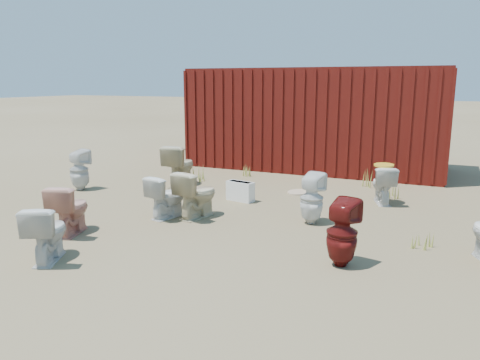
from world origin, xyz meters
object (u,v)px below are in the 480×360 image
at_px(toilet_back_e, 312,198).
at_px(toilet_back_beige_left, 180,165).
at_px(toilet_front_c, 47,233).
at_px(toilet_back_beige_right, 197,194).
at_px(toilet_front_maroon, 342,233).
at_px(shipping_container, 317,119).
at_px(loose_tank, 240,191).
at_px(toilet_front_a, 167,197).
at_px(toilet_back_a, 79,170).
at_px(toilet_front_pink, 70,209).
at_px(toilet_back_yellowlid, 383,185).

bearing_deg(toilet_back_e, toilet_back_beige_left, -14.61).
relative_size(toilet_front_c, toilet_back_beige_right, 0.93).
xyz_separation_m(toilet_front_maroon, toilet_back_beige_right, (-2.49, 1.04, -0.02)).
xyz_separation_m(shipping_container, toilet_front_c, (-1.25, -7.40, -0.85)).
distance_m(toilet_front_c, toilet_back_beige_right, 2.42).
height_order(toilet_back_beige_right, loose_tank, toilet_back_beige_right).
relative_size(toilet_back_beige_right, toilet_back_e, 0.97).
bearing_deg(toilet_front_a, toilet_front_c, 95.49).
bearing_deg(toilet_front_a, loose_tank, -99.88).
xyz_separation_m(shipping_container, loose_tank, (-0.32, -3.86, -1.02)).
bearing_deg(toilet_back_a, shipping_container, -121.87).
relative_size(toilet_front_maroon, toilet_back_a, 0.99).
xyz_separation_m(shipping_container, toilet_back_beige_right, (-0.52, -5.09, -0.83)).
height_order(toilet_back_beige_left, toilet_back_e, toilet_back_beige_left).
height_order(toilet_front_pink, toilet_back_yellowlid, toilet_front_pink).
bearing_deg(toilet_back_a, toilet_back_beige_left, -137.90).
xyz_separation_m(toilet_front_a, toilet_front_maroon, (2.92, -0.85, 0.06)).
bearing_deg(toilet_back_e, toilet_front_pink, 41.71).
distance_m(toilet_back_yellowlid, loose_tank, 2.49).
xyz_separation_m(toilet_front_pink, loose_tank, (1.41, 2.66, -0.18)).
height_order(toilet_front_a, loose_tank, toilet_front_a).
bearing_deg(toilet_front_c, shipping_container, -125.22).
bearing_deg(toilet_back_a, toilet_back_e, -176.32).
bearing_deg(toilet_back_beige_right, toilet_back_beige_left, -39.90).
xyz_separation_m(toilet_back_e, loose_tank, (-1.53, 0.81, -0.21)).
relative_size(toilet_back_a, toilet_back_beige_right, 1.07).
bearing_deg(toilet_front_pink, toilet_back_a, -66.39).
bearing_deg(toilet_back_beige_left, toilet_back_yellowlid, 177.81).
bearing_deg(toilet_front_a, shipping_container, -86.44).
bearing_deg(loose_tank, toilet_back_a, -159.59).
bearing_deg(toilet_front_c, toilet_back_yellowlid, -152.19).
distance_m(toilet_back_beige_left, toilet_back_beige_right, 2.33).
height_order(shipping_container, toilet_front_pink, shipping_container).
distance_m(toilet_front_a, toilet_back_a, 2.77).
relative_size(toilet_back_a, toilet_back_e, 1.03).
distance_m(toilet_front_maroon, toilet_back_e, 1.65).
height_order(shipping_container, toilet_back_a, shipping_container).
height_order(toilet_front_pink, toilet_back_beige_right, toilet_back_beige_right).
height_order(toilet_front_a, toilet_front_c, toilet_front_c).
height_order(toilet_front_pink, loose_tank, toilet_front_pink).
height_order(toilet_front_c, toilet_back_beige_left, toilet_back_beige_left).
relative_size(shipping_container, toilet_front_maroon, 7.57).
relative_size(shipping_container, toilet_back_beige_left, 7.10).
height_order(toilet_back_beige_right, toilet_back_e, toilet_back_e).
bearing_deg(toilet_back_beige_left, loose_tank, 153.65).
height_order(shipping_container, loose_tank, shipping_container).
bearing_deg(toilet_back_beige_right, toilet_front_a, 36.22).
distance_m(toilet_front_pink, loose_tank, 3.01).
height_order(toilet_front_a, toilet_back_yellowlid, toilet_front_a).
xyz_separation_m(toilet_front_c, loose_tank, (0.92, 3.54, -0.17)).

